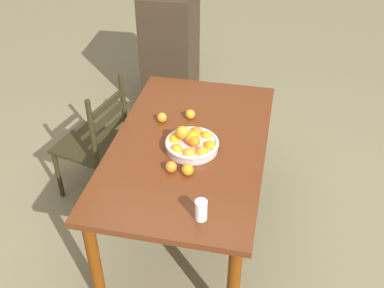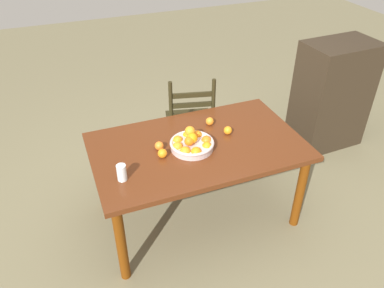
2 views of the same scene
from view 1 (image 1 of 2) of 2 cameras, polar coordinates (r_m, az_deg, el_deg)
name	(u,v)px [view 1 (image 1 of 2)]	position (r m, az deg, el deg)	size (l,w,h in m)	color
ground_plane	(189,224)	(3.43, -0.31, -9.82)	(12.00, 12.00, 0.00)	#736B4D
dining_table	(189,154)	(3.00, -0.35, -1.24)	(1.62, 0.97, 0.74)	#572812
chair_near_window	(96,143)	(3.49, -11.72, 0.11)	(0.54, 0.54, 0.97)	black
cabinet	(171,47)	(4.59, -2.59, 11.87)	(0.72, 0.46, 1.13)	#302519
fruit_bowl	(192,143)	(2.86, -0.02, 0.10)	(0.34, 0.34, 0.15)	beige
orange_loose_0	(162,118)	(3.13, -3.72, 3.27)	(0.07, 0.07, 0.07)	orange
orange_loose_1	(188,170)	(2.68, -0.54, -3.17)	(0.07, 0.07, 0.07)	orange
orange_loose_2	(171,167)	(2.71, -2.59, -2.81)	(0.07, 0.07, 0.07)	orange
orange_loose_3	(190,114)	(3.16, -0.21, 3.68)	(0.07, 0.07, 0.07)	orange
drinking_glass	(201,210)	(2.40, 1.12, -8.11)	(0.07, 0.07, 0.12)	silver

